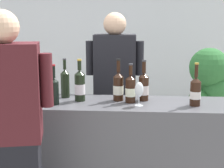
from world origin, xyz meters
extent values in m
cube|color=silver|center=(0.00, 2.60, 1.40)|extent=(8.00, 0.10, 2.80)
cube|color=#4C4C51|center=(0.00, 0.00, 0.47)|extent=(2.09, 0.51, 0.94)
cylinder|color=black|center=(0.18, 0.01, 1.04)|extent=(0.08, 0.08, 0.19)
cone|color=black|center=(0.18, 0.01, 1.15)|extent=(0.08, 0.08, 0.03)
cylinder|color=black|center=(0.18, 0.01, 1.21)|extent=(0.03, 0.03, 0.08)
cylinder|color=#333338|center=(0.18, 0.01, 1.25)|extent=(0.03, 0.03, 0.01)
cylinder|color=#E8EECC|center=(0.18, 0.01, 1.03)|extent=(0.08, 0.08, 0.07)
cylinder|color=black|center=(-0.37, 0.14, 1.05)|extent=(0.07, 0.07, 0.20)
cone|color=black|center=(-0.37, 0.14, 1.17)|extent=(0.07, 0.07, 0.04)
cylinder|color=black|center=(-0.37, 0.14, 1.23)|extent=(0.03, 0.03, 0.08)
cylinder|color=#333338|center=(-0.37, 0.14, 1.27)|extent=(0.03, 0.03, 0.01)
cylinder|color=black|center=(0.29, 0.08, 1.04)|extent=(0.08, 0.08, 0.19)
cone|color=black|center=(0.29, 0.08, 1.15)|extent=(0.08, 0.08, 0.03)
cylinder|color=black|center=(0.29, 0.08, 1.22)|extent=(0.03, 0.03, 0.10)
cylinder|color=#333338|center=(0.29, 0.08, 1.27)|extent=(0.04, 0.04, 0.01)
cylinder|color=silver|center=(0.29, 0.08, 1.03)|extent=(0.08, 0.08, 0.08)
cylinder|color=black|center=(-0.41, -0.10, 1.03)|extent=(0.07, 0.07, 0.18)
cone|color=black|center=(-0.41, -0.10, 1.14)|extent=(0.07, 0.07, 0.03)
cylinder|color=black|center=(-0.41, -0.10, 1.20)|extent=(0.03, 0.03, 0.10)
cylinder|color=maroon|center=(-0.41, -0.10, 1.25)|extent=(0.03, 0.03, 0.01)
cylinder|color=black|center=(-0.23, 0.03, 1.05)|extent=(0.08, 0.08, 0.22)
cone|color=black|center=(-0.23, 0.03, 1.18)|extent=(0.08, 0.08, 0.04)
cylinder|color=black|center=(-0.23, 0.03, 1.24)|extent=(0.03, 0.03, 0.08)
cylinder|color=#B79333|center=(-0.23, 0.03, 1.28)|extent=(0.04, 0.04, 0.01)
cylinder|color=silver|center=(-0.23, 0.03, 1.04)|extent=(0.09, 0.09, 0.08)
cylinder|color=black|center=(0.68, -0.05, 1.04)|extent=(0.08, 0.08, 0.19)
cone|color=black|center=(0.68, -0.05, 1.15)|extent=(0.08, 0.08, 0.04)
cylinder|color=black|center=(0.68, -0.05, 1.22)|extent=(0.03, 0.03, 0.10)
cylinder|color=#B79333|center=(0.68, -0.05, 1.27)|extent=(0.03, 0.03, 0.01)
cylinder|color=silver|center=(0.68, -0.05, 1.03)|extent=(0.08, 0.08, 0.06)
cylinder|color=black|center=(0.08, 0.07, 1.04)|extent=(0.08, 0.08, 0.20)
cone|color=black|center=(0.08, 0.07, 1.16)|extent=(0.08, 0.08, 0.04)
cylinder|color=black|center=(0.08, 0.07, 1.23)|extent=(0.03, 0.03, 0.10)
cylinder|color=black|center=(0.08, 0.07, 1.28)|extent=(0.03, 0.03, 0.01)
cylinder|color=silver|center=(0.08, 0.07, 1.03)|extent=(0.09, 0.09, 0.07)
cylinder|color=silver|center=(0.25, -0.09, 0.95)|extent=(0.07, 0.07, 0.00)
cylinder|color=silver|center=(0.25, -0.09, 0.98)|extent=(0.01, 0.01, 0.07)
ellipsoid|color=silver|center=(0.25, -0.09, 1.07)|extent=(0.07, 0.07, 0.12)
ellipsoid|color=maroon|center=(0.25, -0.09, 1.05)|extent=(0.05, 0.05, 0.04)
cylinder|color=silver|center=(-0.63, -0.05, 1.06)|extent=(0.22, 0.22, 0.22)
torus|color=silver|center=(-0.63, -0.05, 1.17)|extent=(0.23, 0.23, 0.01)
cube|color=black|center=(0.02, 0.62, 0.43)|extent=(0.37, 0.25, 0.85)
cube|color=black|center=(0.02, 0.62, 1.15)|extent=(0.41, 0.25, 0.60)
sphere|color=#D8AD8C|center=(0.02, 0.62, 1.55)|extent=(0.22, 0.22, 0.22)
cylinder|color=black|center=(0.26, 0.63, 1.23)|extent=(0.08, 0.08, 0.33)
cylinder|color=black|center=(-0.22, 0.61, 1.23)|extent=(0.08, 0.08, 0.33)
cube|color=#47191E|center=(-0.57, -0.65, 1.16)|extent=(0.46, 0.32, 0.61)
sphere|color=#D8AD8C|center=(-0.57, -0.65, 1.56)|extent=(0.21, 0.21, 0.21)
cylinder|color=#47191E|center=(-0.33, -0.59, 1.23)|extent=(0.08, 0.08, 0.33)
cylinder|color=brown|center=(1.05, 1.29, 0.13)|extent=(0.33, 0.33, 0.26)
sphere|color=#2D6B33|center=(0.96, 1.17, 0.66)|extent=(0.28, 0.28, 0.28)
sphere|color=#2D6B33|center=(1.15, 1.27, 0.86)|extent=(0.30, 0.30, 0.30)
sphere|color=#2D6B33|center=(1.05, 1.19, 1.06)|extent=(0.44, 0.44, 0.44)
sphere|color=#2D6B33|center=(1.14, 1.17, 0.83)|extent=(0.32, 0.32, 0.32)
sphere|color=#2D6B33|center=(1.13, 1.28, 0.86)|extent=(0.41, 0.41, 0.41)
sphere|color=#2D6B33|center=(1.10, 1.24, 0.92)|extent=(0.33, 0.33, 0.33)
cylinder|color=#4C3823|center=(1.05, 1.29, 0.56)|extent=(0.05, 0.05, 0.60)
camera|label=1|loc=(0.23, -2.58, 1.62)|focal=53.42mm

